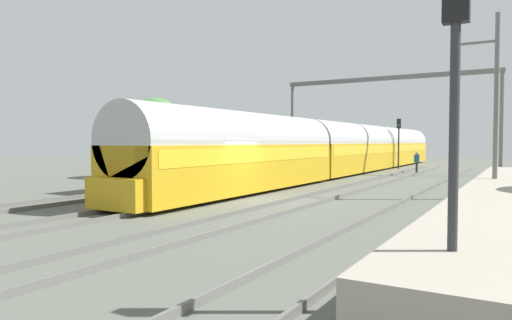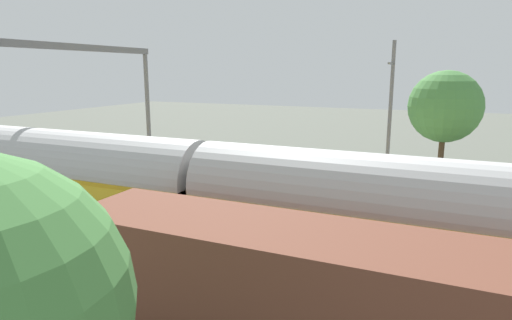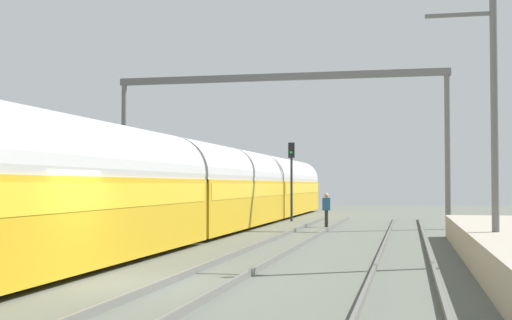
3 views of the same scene
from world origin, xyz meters
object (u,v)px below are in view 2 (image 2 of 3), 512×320
catenary_gantry (38,81)px  freight_car (322,291)px  passenger_train (45,174)px  person_crossing (78,168)px

catenary_gantry → freight_car: bearing=-111.5°
passenger_train → catenary_gantry: size_ratio=2.86×
freight_car → person_crossing: size_ratio=7.51×
passenger_train → person_crossing: bearing=32.3°
passenger_train → freight_car: 14.47m
freight_car → passenger_train: bearing=72.8°
person_crossing → catenary_gantry: catenary_gantry is taller
passenger_train → catenary_gantry: 5.11m
passenger_train → catenary_gantry: (2.13, 2.42, 3.97)m
person_crossing → passenger_train: bearing=29.7°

